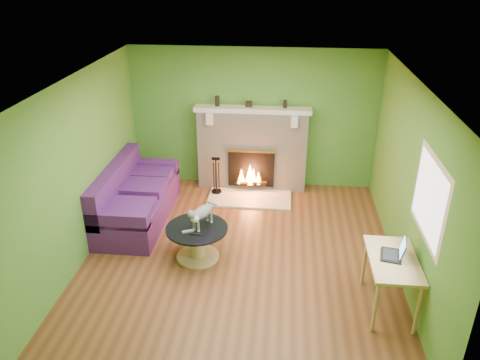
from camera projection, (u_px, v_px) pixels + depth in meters
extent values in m
plane|color=brown|center=(240.00, 255.00, 6.93)|extent=(5.00, 5.00, 0.00)
plane|color=white|center=(240.00, 82.00, 5.81)|extent=(5.00, 5.00, 0.00)
plane|color=#43802A|center=(253.00, 119.00, 8.61)|extent=(5.00, 0.00, 5.00)
plane|color=#43802A|center=(212.00, 296.00, 4.13)|extent=(5.00, 0.00, 5.00)
plane|color=#43802A|center=(81.00, 169.00, 6.57)|extent=(0.00, 5.00, 5.00)
plane|color=#43802A|center=(409.00, 183.00, 6.17)|extent=(0.00, 5.00, 5.00)
plane|color=silver|center=(430.00, 198.00, 5.26)|extent=(0.00, 1.20, 1.20)
plane|color=white|center=(429.00, 198.00, 5.26)|extent=(0.00, 1.06, 1.06)
cube|color=#BDB09D|center=(252.00, 150.00, 8.70)|extent=(2.00, 0.35, 1.50)
cube|color=black|center=(251.00, 169.00, 8.66)|extent=(0.85, 0.03, 0.68)
cube|color=gold|center=(251.00, 152.00, 8.50)|extent=(0.91, 0.02, 0.04)
cylinder|color=black|center=(251.00, 184.00, 8.75)|extent=(0.55, 0.07, 0.07)
cube|color=beige|center=(253.00, 110.00, 8.33)|extent=(2.10, 0.28, 0.08)
cube|color=beige|center=(210.00, 119.00, 8.29)|extent=(0.12, 0.10, 0.20)
cube|color=beige|center=(294.00, 122.00, 8.15)|extent=(0.12, 0.10, 0.20)
cube|color=beige|center=(250.00, 198.00, 8.54)|extent=(1.50, 0.75, 0.03)
cube|color=beige|center=(253.00, 110.00, 8.33)|extent=(2.10, 0.28, 0.08)
cube|color=#3F1759|center=(138.00, 206.00, 7.80)|extent=(0.96, 2.12, 0.48)
cube|color=#3F1759|center=(115.00, 183.00, 7.65)|extent=(0.22, 2.12, 0.60)
cube|color=#3F1759|center=(117.00, 219.00, 6.81)|extent=(0.96, 0.22, 0.24)
cube|color=#3F1759|center=(152.00, 167.00, 8.52)|extent=(0.96, 0.22, 0.24)
cube|color=#3F1759|center=(128.00, 208.00, 7.12)|extent=(0.76, 0.57, 0.13)
cube|color=#3F1759|center=(141.00, 187.00, 7.76)|extent=(0.76, 0.57, 0.13)
cube|color=#3F1759|center=(151.00, 172.00, 8.29)|extent=(0.76, 0.57, 0.13)
cylinder|color=tan|center=(198.00, 256.00, 6.89)|extent=(0.63, 0.63, 0.03)
cylinder|color=tan|center=(197.00, 243.00, 6.79)|extent=(0.22, 0.22, 0.44)
cylinder|color=black|center=(197.00, 228.00, 6.68)|extent=(0.89, 0.89, 0.03)
cube|color=tan|center=(393.00, 260.00, 5.61)|extent=(0.58, 1.00, 0.04)
cylinder|color=tan|center=(375.00, 308.00, 5.39)|extent=(0.04, 0.04, 0.70)
cylinder|color=tan|center=(418.00, 311.00, 5.35)|extent=(0.04, 0.04, 0.70)
cylinder|color=tan|center=(364.00, 262.00, 6.19)|extent=(0.04, 0.04, 0.70)
cylinder|color=tan|center=(401.00, 264.00, 6.15)|extent=(0.04, 0.04, 0.70)
cube|color=gray|center=(188.00, 231.00, 6.58)|extent=(0.17, 0.11, 0.02)
cube|color=black|center=(196.00, 234.00, 6.51)|extent=(0.16, 0.06, 0.02)
cylinder|color=black|center=(217.00, 101.00, 8.35)|extent=(0.08, 0.08, 0.18)
cylinder|color=black|center=(285.00, 104.00, 8.25)|extent=(0.07, 0.07, 0.14)
cube|color=black|center=(249.00, 104.00, 8.32)|extent=(0.12, 0.08, 0.10)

